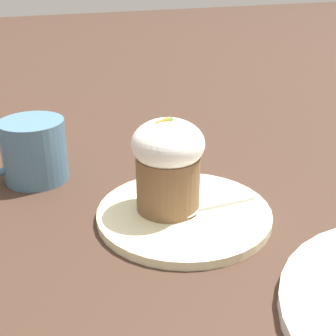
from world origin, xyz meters
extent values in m
plane|color=#3D281E|center=(0.00, 0.00, 0.00)|extent=(4.00, 4.00, 0.00)
cylinder|color=beige|center=(0.00, 0.00, 0.01)|extent=(0.20, 0.20, 0.01)
cylinder|color=brown|center=(0.02, -0.01, 0.04)|extent=(0.07, 0.07, 0.07)
ellipsoid|color=white|center=(0.02, -0.01, 0.09)|extent=(0.08, 0.08, 0.05)
cone|color=orange|center=(0.02, -0.01, 0.12)|extent=(0.02, 0.01, 0.01)
sphere|color=green|center=(0.01, -0.01, 0.12)|extent=(0.01, 0.01, 0.01)
cube|color=silver|center=(-0.05, 0.01, 0.01)|extent=(0.08, 0.01, 0.00)
ellipsoid|color=silver|center=(0.01, 0.01, 0.01)|extent=(0.04, 0.04, 0.01)
cylinder|color=teal|center=(0.14, -0.17, 0.04)|extent=(0.09, 0.09, 0.08)
camera|label=1|loc=(0.20, 0.43, 0.28)|focal=50.00mm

